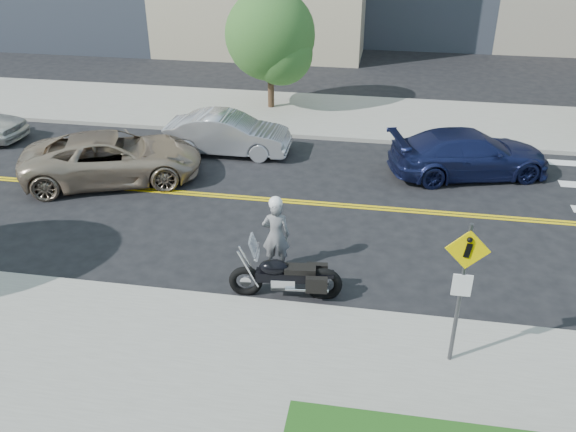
{
  "coord_description": "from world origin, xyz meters",
  "views": [
    {
      "loc": [
        2.63,
        -15.71,
        8.25
      ],
      "look_at": [
        0.47,
        -3.05,
        1.2
      ],
      "focal_mm": 38.0,
      "sensor_mm": 36.0,
      "label": 1
    }
  ],
  "objects_px": {
    "pedestrian_sign": "(462,282)",
    "motorcycle": "(286,268)",
    "suv": "(113,158)",
    "motorcyclist": "(276,233)",
    "parked_car_blue": "(469,154)",
    "parked_car_silver": "(228,134)"
  },
  "relations": [
    {
      "from": "motorcyclist",
      "to": "parked_car_silver",
      "type": "distance_m",
      "value": 7.4
    },
    {
      "from": "suv",
      "to": "parked_car_silver",
      "type": "relative_size",
      "value": 1.28
    },
    {
      "from": "motorcyclist",
      "to": "parked_car_blue",
      "type": "bearing_deg",
      "value": -134.24
    },
    {
      "from": "pedestrian_sign",
      "to": "motorcycle",
      "type": "height_order",
      "value": "pedestrian_sign"
    },
    {
      "from": "motorcycle",
      "to": "suv",
      "type": "height_order",
      "value": "suv"
    },
    {
      "from": "motorcyclist",
      "to": "parked_car_silver",
      "type": "bearing_deg",
      "value": -72.07
    },
    {
      "from": "parked_car_blue",
      "to": "suv",
      "type": "bearing_deg",
      "value": 85.45
    },
    {
      "from": "motorcyclist",
      "to": "motorcycle",
      "type": "height_order",
      "value": "motorcyclist"
    },
    {
      "from": "motorcycle",
      "to": "motorcyclist",
      "type": "bearing_deg",
      "value": 105.45
    },
    {
      "from": "pedestrian_sign",
      "to": "motorcycle",
      "type": "distance_m",
      "value": 4.09
    },
    {
      "from": "motorcyclist",
      "to": "suv",
      "type": "relative_size",
      "value": 0.36
    },
    {
      "from": "motorcycle",
      "to": "suv",
      "type": "xyz_separation_m",
      "value": [
        -6.34,
        5.15,
        0.01
      ]
    },
    {
      "from": "suv",
      "to": "motorcycle",
      "type": "bearing_deg",
      "value": -149.23
    },
    {
      "from": "motorcyclist",
      "to": "parked_car_silver",
      "type": "xyz_separation_m",
      "value": [
        -2.95,
        6.78,
        -0.26
      ]
    },
    {
      "from": "pedestrian_sign",
      "to": "suv",
      "type": "relative_size",
      "value": 0.55
    },
    {
      "from": "pedestrian_sign",
      "to": "motorcycle",
      "type": "xyz_separation_m",
      "value": [
        -3.52,
        1.71,
        -1.21
      ]
    },
    {
      "from": "pedestrian_sign",
      "to": "parked_car_blue",
      "type": "height_order",
      "value": "pedestrian_sign"
    },
    {
      "from": "suv",
      "to": "parked_car_blue",
      "type": "relative_size",
      "value": 1.08
    },
    {
      "from": "suv",
      "to": "parked_car_blue",
      "type": "height_order",
      "value": "suv"
    },
    {
      "from": "suv",
      "to": "parked_car_silver",
      "type": "xyz_separation_m",
      "value": [
        2.96,
        2.73,
        -0.05
      ]
    },
    {
      "from": "parked_car_silver",
      "to": "parked_car_blue",
      "type": "xyz_separation_m",
      "value": [
        7.98,
        -0.48,
        0.03
      ]
    },
    {
      "from": "pedestrian_sign",
      "to": "parked_car_silver",
      "type": "relative_size",
      "value": 0.71
    }
  ]
}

